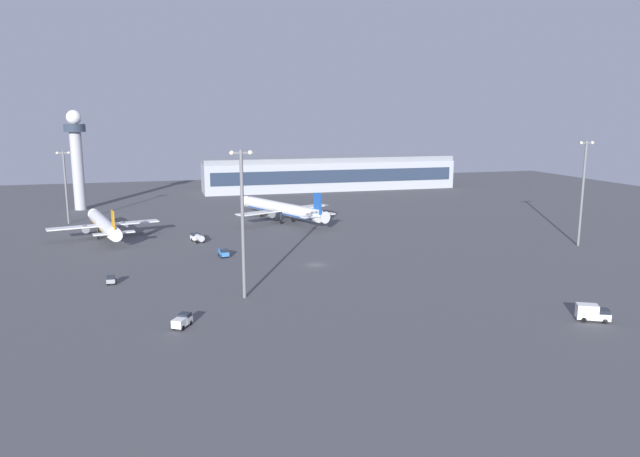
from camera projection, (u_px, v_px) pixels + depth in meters
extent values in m
plane|color=#4C4C51|center=(316.00, 265.00, 144.39)|extent=(416.00, 416.00, 0.00)
cube|color=#9EA3AD|center=(330.00, 175.00, 293.04)|extent=(126.02, 22.00, 14.00)
cube|color=#263347|center=(336.00, 176.00, 282.31)|extent=(120.98, 0.40, 6.16)
cube|color=gray|center=(330.00, 159.00, 291.49)|extent=(126.02, 19.80, 2.40)
cylinder|color=#A8A8B2|center=(78.00, 171.00, 227.22)|extent=(4.40, 4.40, 30.37)
cylinder|color=#2D3847|center=(75.00, 128.00, 224.06)|extent=(8.00, 8.00, 3.00)
sphere|color=silver|center=(74.00, 117.00, 223.30)|extent=(5.60, 5.60, 5.60)
cylinder|color=white|center=(104.00, 224.00, 176.95)|extent=(12.22, 36.07, 3.82)
cone|color=white|center=(94.00, 215.00, 193.52)|extent=(4.09, 3.20, 3.63)
cone|color=white|center=(115.00, 235.00, 160.20)|extent=(4.00, 3.54, 3.44)
cube|color=white|center=(104.00, 225.00, 176.12)|extent=(32.21, 11.47, 0.35)
cube|color=white|center=(114.00, 233.00, 161.80)|extent=(11.31, 4.94, 0.35)
cube|color=orange|center=(113.00, 222.00, 161.48)|extent=(1.05, 3.20, 6.53)
cylinder|color=slate|center=(85.00, 229.00, 173.62)|extent=(3.00, 4.04, 2.21)
cylinder|color=slate|center=(123.00, 226.00, 178.88)|extent=(3.00, 4.04, 2.21)
cube|color=orange|center=(104.00, 227.00, 177.15)|extent=(11.16, 33.17, 0.36)
cylinder|color=#333338|center=(98.00, 223.00, 187.23)|extent=(0.28, 0.28, 3.57)
cylinder|color=black|center=(99.00, 229.00, 187.57)|extent=(0.65, 1.17, 1.11)
cylinder|color=#333338|center=(98.00, 232.00, 174.07)|extent=(0.28, 0.28, 3.57)
cylinder|color=black|center=(98.00, 237.00, 174.41)|extent=(0.65, 1.17, 1.11)
cylinder|color=#333338|center=(113.00, 230.00, 176.18)|extent=(0.28, 0.28, 3.57)
cylinder|color=black|center=(114.00, 236.00, 176.51)|extent=(0.65, 1.17, 1.11)
cylinder|color=silver|center=(282.00, 209.00, 202.53)|extent=(20.63, 39.20, 4.33)
cone|color=silver|center=(248.00, 202.00, 219.11)|extent=(4.87, 4.17, 4.11)
cone|color=silver|center=(322.00, 217.00, 185.77)|extent=(4.85, 4.50, 3.89)
cube|color=silver|center=(284.00, 210.00, 201.71)|extent=(35.13, 18.99, 0.40)
cube|color=silver|center=(318.00, 215.00, 187.37)|extent=(12.55, 7.59, 0.40)
cube|color=#19479E|center=(317.00, 205.00, 186.97)|extent=(1.79, 3.47, 7.40)
cylinder|color=slate|center=(269.00, 214.00, 197.95)|extent=(3.96, 4.76, 2.50)
cylinder|color=slate|center=(298.00, 210.00, 205.76)|extent=(3.96, 4.76, 2.50)
cube|color=#19479E|center=(282.00, 212.00, 202.75)|extent=(18.90, 36.03, 0.41)
cylinder|color=#333338|center=(261.00, 210.00, 212.86)|extent=(0.32, 0.32, 4.04)
cylinder|color=black|center=(261.00, 215.00, 213.24)|extent=(0.93, 1.33, 1.25)
cylinder|color=#333338|center=(281.00, 216.00, 199.19)|extent=(0.32, 0.32, 4.04)
cylinder|color=black|center=(281.00, 222.00, 199.57)|extent=(0.93, 1.33, 1.25)
cylinder|color=#333338|center=(293.00, 215.00, 202.31)|extent=(0.32, 0.32, 4.04)
cylinder|color=black|center=(293.00, 220.00, 202.69)|extent=(0.93, 1.33, 1.25)
cube|color=white|center=(185.00, 320.00, 102.27)|extent=(2.80, 2.84, 1.10)
cube|color=#1E232D|center=(185.00, 315.00, 102.10)|extent=(2.54, 2.54, 0.70)
cube|color=white|center=(179.00, 323.00, 100.46)|extent=(2.89, 3.05, 1.40)
cylinder|color=black|center=(182.00, 322.00, 102.89)|extent=(0.73, 0.92, 0.90)
cylinder|color=black|center=(190.00, 323.00, 102.42)|extent=(0.73, 0.92, 0.90)
cylinder|color=black|center=(174.00, 327.00, 100.35)|extent=(0.73, 0.92, 0.90)
cylinder|color=black|center=(183.00, 328.00, 99.89)|extent=(0.73, 0.92, 0.90)
cube|color=gray|center=(111.00, 281.00, 127.10)|extent=(1.83, 1.63, 0.90)
cube|color=#1E232D|center=(111.00, 277.00, 126.94)|extent=(1.68, 1.44, 0.70)
cylinder|color=black|center=(115.00, 283.00, 127.15)|extent=(0.32, 0.91, 0.90)
cylinder|color=black|center=(107.00, 283.00, 126.79)|extent=(0.32, 0.91, 0.90)
cylinder|color=black|center=(115.00, 280.00, 129.10)|extent=(0.32, 0.91, 0.90)
cylinder|color=black|center=(108.00, 281.00, 128.73)|extent=(0.32, 0.91, 0.90)
cube|color=#3372BF|center=(225.00, 254.00, 151.54)|extent=(2.29, 2.38, 1.10)
cube|color=#1E232D|center=(224.00, 251.00, 151.37)|extent=(2.10, 2.11, 0.70)
cube|color=#3372BF|center=(223.00, 252.00, 153.21)|extent=(2.26, 2.66, 1.40)
cylinder|color=black|center=(228.00, 256.00, 151.72)|extent=(0.43, 0.94, 0.90)
cylinder|color=black|center=(222.00, 256.00, 151.04)|extent=(0.43, 0.94, 0.90)
cylinder|color=black|center=(225.00, 254.00, 154.13)|extent=(0.43, 0.94, 0.90)
cylinder|color=black|center=(219.00, 254.00, 153.45)|extent=(0.43, 0.94, 0.90)
cube|color=white|center=(601.00, 316.00, 104.19)|extent=(3.54, 3.39, 1.20)
cube|color=#1E232D|center=(602.00, 311.00, 104.01)|extent=(3.16, 3.07, 0.70)
cube|color=white|center=(587.00, 311.00, 104.55)|extent=(4.25, 3.69, 2.60)
cylinder|color=black|center=(602.00, 317.00, 105.23)|extent=(0.94, 0.68, 0.90)
cylinder|color=black|center=(605.00, 321.00, 103.22)|extent=(0.94, 0.68, 0.90)
cylinder|color=black|center=(581.00, 316.00, 105.94)|extent=(0.94, 0.68, 0.90)
cylinder|color=black|center=(584.00, 320.00, 103.92)|extent=(0.94, 0.68, 0.90)
cube|color=white|center=(196.00, 237.00, 171.97)|extent=(3.17, 3.57, 1.20)
cube|color=#1E232D|center=(196.00, 234.00, 171.79)|extent=(2.88, 3.17, 0.70)
cylinder|color=silver|center=(199.00, 238.00, 169.66)|extent=(2.95, 4.54, 1.80)
cylinder|color=black|center=(192.00, 240.00, 171.88)|extent=(0.55, 0.95, 0.90)
cylinder|color=black|center=(199.00, 239.00, 172.98)|extent=(0.55, 0.95, 0.90)
cylinder|color=black|center=(197.00, 242.00, 168.70)|extent=(0.55, 0.95, 0.90)
cylinder|color=black|center=(204.00, 241.00, 169.80)|extent=(0.55, 0.95, 0.90)
cylinder|color=slate|center=(243.00, 225.00, 115.38)|extent=(0.70, 0.70, 29.88)
cube|color=slate|center=(241.00, 153.00, 112.67)|extent=(4.80, 0.40, 0.40)
sphere|color=#F9EAB2|center=(232.00, 153.00, 112.20)|extent=(0.90, 0.90, 0.90)
sphere|color=#F9EAB2|center=(250.00, 153.00, 113.14)|extent=(0.90, 0.90, 0.90)
cylinder|color=slate|center=(66.00, 188.00, 197.62)|extent=(0.70, 0.70, 24.78)
cube|color=slate|center=(63.00, 153.00, 195.39)|extent=(4.80, 0.40, 0.40)
sphere|color=#F9EAB2|center=(57.00, 153.00, 194.92)|extent=(0.90, 0.90, 0.90)
sphere|color=#F9EAB2|center=(69.00, 153.00, 195.86)|extent=(0.90, 0.90, 0.90)
cylinder|color=slate|center=(582.00, 194.00, 162.97)|extent=(0.70, 0.70, 29.66)
cube|color=slate|center=(587.00, 143.00, 160.28)|extent=(4.80, 0.40, 0.40)
sphere|color=#F9EAB2|center=(581.00, 143.00, 159.81)|extent=(0.90, 0.90, 0.90)
sphere|color=#F9EAB2|center=(592.00, 143.00, 160.75)|extent=(0.90, 0.90, 0.90)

